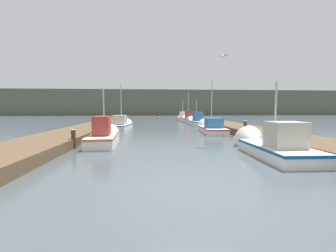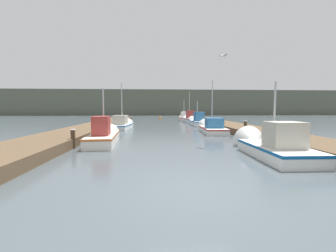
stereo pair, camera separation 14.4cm
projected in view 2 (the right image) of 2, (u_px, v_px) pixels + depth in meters
The scene contains 16 objects.
ground_plane at pixel (196, 189), 5.52m from camera, with size 200.00×200.00×0.00m.
dock_left at pixel (95, 127), 21.00m from camera, with size 2.99×40.00×0.48m.
dock_right at pixel (231, 126), 21.84m from camera, with size 2.99×40.00×0.48m.
distant_shore_ridge at pixel (157, 103), 71.27m from camera, with size 120.00×16.00×7.32m.
fishing_boat_0 at pixel (269, 145), 9.65m from camera, with size 1.85×4.89×3.65m.
fishing_boat_1 at pixel (104, 135), 12.92m from camera, with size 1.71×5.20×3.47m.
fishing_boat_2 at pixel (211, 128), 19.05m from camera, with size 2.00×5.75×4.79m.
fishing_boat_3 at pixel (123, 124), 22.05m from camera, with size 1.89×4.57×4.87m.
fishing_boat_4 at pixel (197, 121), 26.83m from camera, with size 1.53×5.89×3.29m.
fishing_boat_5 at pixel (189, 119), 31.59m from camera, with size 1.48×4.70×4.61m.
fishing_boat_6 at pixel (184, 118), 36.57m from camera, with size 2.05×5.98×3.84m.
mooring_piling_0 at pixel (73, 139), 11.11m from camera, with size 0.25×0.25×0.96m.
mooring_piling_1 at pixel (245, 129), 15.01m from camera, with size 0.24×0.24×1.17m.
mooring_piling_2 at pixel (198, 118), 30.81m from camera, with size 0.36×0.36×1.42m.
channel_buoy at pixel (160, 118), 42.63m from camera, with size 0.53×0.53×1.03m.
seagull_lead at pixel (223, 56), 11.95m from camera, with size 0.39×0.53×0.12m.
Camera 2 is at (-1.03, -5.33, 1.99)m, focal length 24.00 mm.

